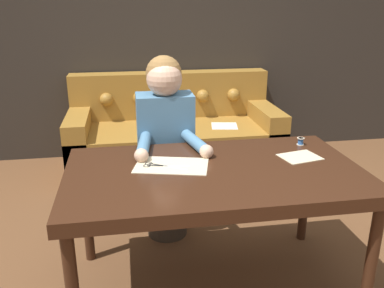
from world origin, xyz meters
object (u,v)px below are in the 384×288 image
Objects in this scene: person at (166,148)px; dining_table at (214,181)px; thread_spool at (301,141)px; scissors at (158,166)px; couch at (174,136)px.

dining_table is at bearing -71.80° from person.
person is 0.87m from thread_spool.
scissors is at bearing -100.24° from person.
thread_spool is at bearing 25.54° from dining_table.
scissors is 5.50× the size of thread_spool.
thread_spool reaches higher than dining_table.
couch is 1.87m from scissors.
person is at bearing 108.20° from dining_table.
scissors is (-0.09, -0.51, 0.09)m from person.
couch is at bearing 110.45° from thread_spool.
dining_table is 0.78× the size of couch.
person is 0.53m from scissors.
person reaches higher than scissors.
couch reaches higher than dining_table.
dining_table is 0.63m from person.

